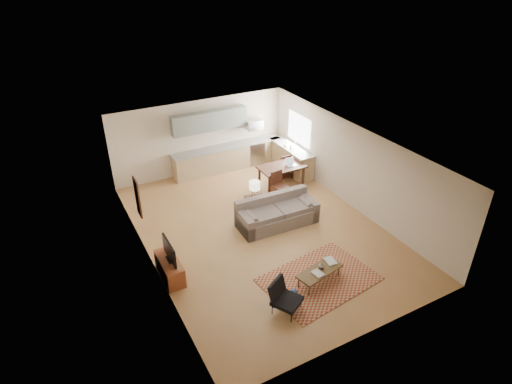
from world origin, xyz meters
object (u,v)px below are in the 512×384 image
console_table (255,207)px  armchair (287,298)px  dining_table (281,176)px  coffee_table (319,276)px  sofa (277,212)px  tv_credenza (170,268)px

console_table → armchair: bearing=-93.5°
armchair → dining_table: 5.92m
coffee_table → console_table: size_ratio=1.80×
sofa → tv_credenza: size_ratio=2.15×
dining_table → tv_credenza: bearing=-151.6°
coffee_table → console_table: 3.40m
tv_credenza → console_table: size_ratio=1.68×
tv_credenza → dining_table: bearing=29.0°
sofa → armchair: bearing=-115.4°
coffee_table → tv_credenza: size_ratio=1.07×
armchair → sofa: bearing=32.9°
coffee_table → armchair: size_ratio=1.59×
coffee_table → dining_table: size_ratio=0.79×
sofa → console_table: size_ratio=3.62×
coffee_table → sofa: bearing=69.4°
coffee_table → dining_table: (1.72, 4.66, 0.21)m
sofa → armchair: sofa is taller
sofa → coffee_table: 2.74m
sofa → tv_credenza: sofa is taller
tv_credenza → sofa: bearing=12.1°
sofa → coffee_table: (-0.40, -2.70, -0.25)m
coffee_table → tv_credenza: 3.74m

